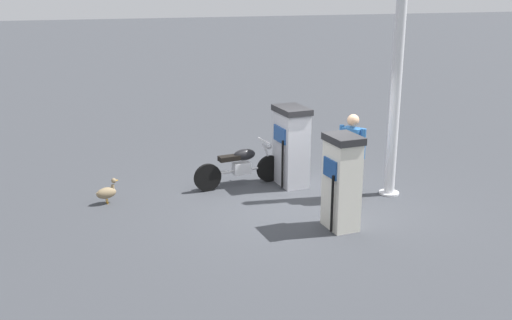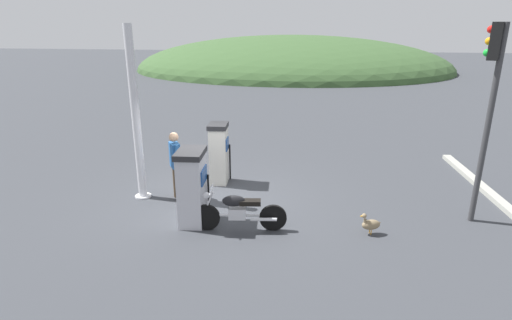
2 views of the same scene
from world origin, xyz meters
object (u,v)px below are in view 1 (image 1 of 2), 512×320
Objects in this scene: fuel_pump_near at (291,146)px; motorcycle_near_pump at (241,166)px; fuel_pump_far at (342,182)px; attendant_person at (352,151)px; canopy_support_pole at (396,95)px; wandering_duck at (107,192)px.

fuel_pump_near is 1.12m from motorcycle_near_pump.
fuel_pump_far is 0.97× the size of attendant_person.
fuel_pump_near is 2.35m from canopy_support_pole.
motorcycle_near_pump is at bearing -68.57° from fuel_pump_far.
fuel_pump_far is 2.85m from motorcycle_near_pump.
motorcycle_near_pump is 1.16× the size of attendant_person.
attendant_person reaches higher than wandering_duck.
canopy_support_pole is at bearing 168.20° from wandering_duck.
fuel_pump_far is 2.40m from canopy_support_pole.
wandering_duck is (4.55, -1.17, -0.75)m from attendant_person.
attendant_person is (-0.79, -1.23, 0.14)m from fuel_pump_far.
fuel_pump_near reaches higher than motorcycle_near_pump.
motorcycle_near_pump is 3.41m from canopy_support_pole.
wandering_duck is at bearing -14.47° from attendant_person.
wandering_duck is 0.12× the size of canopy_support_pole.
wandering_duck is at bearing 4.73° from motorcycle_near_pump.
attendant_person is 3.52× the size of wandering_duck.
attendant_person is at bearing 165.53° from wandering_duck.
canopy_support_pole is at bearing 145.46° from fuel_pump_near.
motorcycle_near_pump is at bearing -11.40° from fuel_pump_near.
fuel_pump_near is 1.43m from attendant_person.
fuel_pump_far is at bearing 37.01° from canopy_support_pole.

